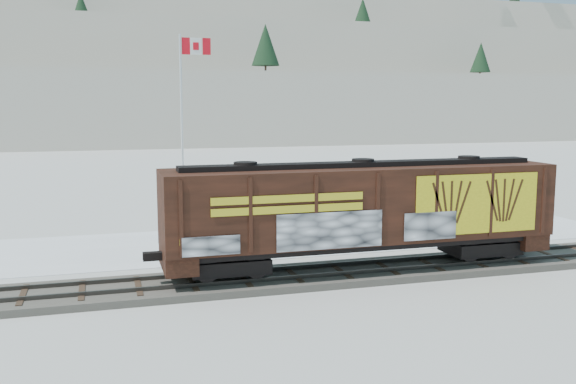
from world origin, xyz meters
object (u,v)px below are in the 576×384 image
object	(u,v)px
hopper_railcar	(362,208)
flagpole	(184,151)
car_dark	(332,226)
car_silver	(209,231)
car_white	(231,228)

from	to	relation	value
hopper_railcar	flagpole	world-z (taller)	flagpole
hopper_railcar	car_dark	distance (m)	7.12
car_silver	hopper_railcar	bearing A→B (deg)	-125.67
car_white	car_dark	size ratio (longest dim) A/B	0.98
hopper_railcar	flagpole	bearing A→B (deg)	108.34
car_white	car_dark	distance (m)	5.16
hopper_railcar	car_dark	xyz separation A→B (m)	(1.16, 6.71, -2.08)
flagpole	car_dark	xyz separation A→B (m)	(6.34, -8.92, -3.35)
car_silver	car_dark	distance (m)	6.32
car_silver	car_white	distance (m)	1.28
car_dark	car_silver	bearing A→B (deg)	63.97
hopper_railcar	car_dark	bearing A→B (deg)	80.15
flagpole	car_white	xyz separation A→B (m)	(1.23, -8.24, -3.27)
hopper_railcar	car_white	world-z (taller)	hopper_railcar
flagpole	car_white	world-z (taller)	flagpole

